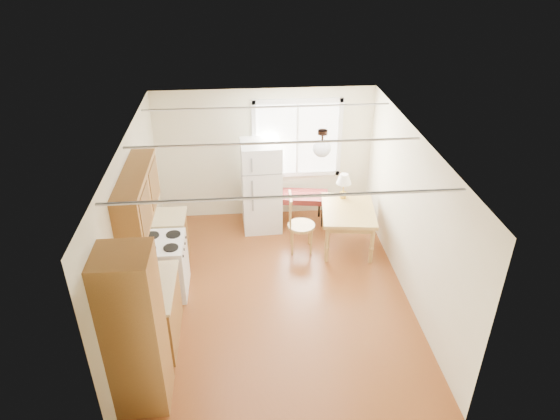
{
  "coord_description": "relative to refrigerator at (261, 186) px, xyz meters",
  "views": [
    {
      "loc": [
        -0.45,
        -6.09,
        4.95
      ],
      "look_at": [
        0.12,
        0.56,
        1.15
      ],
      "focal_mm": 32.0,
      "sensor_mm": 36.0,
      "label": 1
    }
  ],
  "objects": [
    {
      "name": "room_shell",
      "position": [
        0.1,
        -2.0,
        0.41
      ],
      "size": [
        4.6,
        5.6,
        2.62
      ],
      "color": "#602D13",
      "rests_on": "ground"
    },
    {
      "name": "refrigerator",
      "position": [
        0.0,
        0.0,
        0.0
      ],
      "size": [
        0.72,
        0.74,
        1.68
      ],
      "rotation": [
        0.0,
        0.0,
        0.04
      ],
      "color": "white",
      "rests_on": "ground"
    },
    {
      "name": "pendant_light",
      "position": [
        0.8,
        -1.6,
        1.39
      ],
      "size": [
        0.26,
        0.26,
        0.4
      ],
      "color": "black",
      "rests_on": "room_shell"
    },
    {
      "name": "kettle",
      "position": [
        -1.71,
        -2.4,
        0.14
      ],
      "size": [
        0.1,
        0.1,
        0.2
      ],
      "color": "red",
      "rests_on": "kitchen_run"
    },
    {
      "name": "kitchen_run",
      "position": [
        -1.62,
        -2.63,
        -0.0
      ],
      "size": [
        0.65,
        3.4,
        2.2
      ],
      "color": "brown",
      "rests_on": "ground"
    },
    {
      "name": "coffee_maker",
      "position": [
        -1.62,
        -2.97,
        0.2
      ],
      "size": [
        0.2,
        0.26,
        0.39
      ],
      "rotation": [
        0.0,
        0.0,
        -0.04
      ],
      "color": "black",
      "rests_on": "kitchen_run"
    },
    {
      "name": "bench",
      "position": [
        0.56,
        0.07,
        -0.29
      ],
      "size": [
        1.41,
        0.7,
        0.62
      ],
      "rotation": [
        0.0,
        0.0,
        -0.16
      ],
      "color": "#551614",
      "rests_on": "ground"
    },
    {
      "name": "chair",
      "position": [
        0.53,
        -0.84,
        -0.23
      ],
      "size": [
        0.47,
        0.47,
        1.07
      ],
      "rotation": [
        0.0,
        0.0,
        -0.04
      ],
      "color": "#A4803F",
      "rests_on": "ground"
    },
    {
      "name": "window_unit",
      "position": [
        0.7,
        0.48,
        0.71
      ],
      "size": [
        1.64,
        0.05,
        1.51
      ],
      "color": "white",
      "rests_on": "room_shell"
    },
    {
      "name": "table_lamp",
      "position": [
        1.44,
        -0.36,
        0.23
      ],
      "size": [
        0.27,
        0.27,
        0.46
      ],
      "rotation": [
        0.0,
        0.0,
        -0.02
      ],
      "color": "gold",
      "rests_on": "dining_table"
    },
    {
      "name": "dining_table",
      "position": [
        1.45,
        -0.78,
        -0.21
      ],
      "size": [
        1.02,
        1.28,
        0.74
      ],
      "rotation": [
        0.0,
        0.0,
        -0.12
      ],
      "color": "#A4803F",
      "rests_on": "ground"
    }
  ]
}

